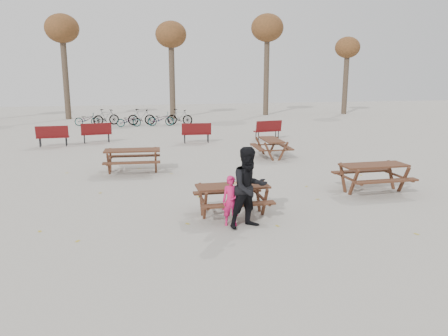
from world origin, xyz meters
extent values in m
plane|color=gray|center=(0.00, 0.00, 0.00)|extent=(80.00, 80.00, 0.00)
cube|color=#3D2116|center=(0.00, 0.00, 0.75)|extent=(1.80, 0.70, 0.05)
cube|color=#3D2116|center=(0.00, -0.60, 0.45)|extent=(1.80, 0.25, 0.05)
cube|color=#3D2116|center=(0.00, 0.60, 0.45)|extent=(1.80, 0.25, 0.05)
cylinder|color=#3D2116|center=(-0.75, -0.30, 0.36)|extent=(0.08, 0.08, 0.73)
cylinder|color=#3D2116|center=(-0.75, 0.30, 0.36)|extent=(0.08, 0.08, 0.73)
cylinder|color=#3D2116|center=(0.75, -0.30, 0.36)|extent=(0.08, 0.08, 0.73)
cylinder|color=#3D2116|center=(0.75, 0.30, 0.36)|extent=(0.08, 0.08, 0.73)
cube|color=white|center=(0.02, -0.06, 0.79)|extent=(0.18, 0.11, 0.03)
ellipsoid|color=tan|center=(0.02, -0.06, 0.83)|extent=(0.14, 0.06, 0.05)
cylinder|color=silver|center=(0.14, -0.09, 0.85)|extent=(0.06, 0.06, 0.15)
cylinder|color=orange|center=(0.14, -0.09, 0.83)|extent=(0.07, 0.07, 0.05)
cylinder|color=white|center=(0.14, -0.09, 0.94)|extent=(0.03, 0.03, 0.02)
imported|color=#CF195A|center=(-0.20, -0.72, 0.59)|extent=(0.47, 0.35, 1.19)
imported|color=black|center=(0.16, -0.94, 0.95)|extent=(1.08, 0.94, 1.89)
imported|color=black|center=(-5.22, 20.72, 0.42)|extent=(1.63, 0.59, 0.85)
imported|color=black|center=(-3.95, 20.70, 0.55)|extent=(1.89, 1.17, 1.10)
imported|color=black|center=(-2.45, 19.44, 0.42)|extent=(1.62, 0.68, 0.83)
imported|color=black|center=(-1.59, 20.24, 0.56)|extent=(1.88, 0.64, 1.11)
imported|color=black|center=(-0.32, 19.48, 0.47)|extent=(1.81, 0.72, 0.93)
imported|color=black|center=(0.99, 19.77, 0.54)|extent=(1.86, 1.16, 1.08)
cylinder|color=#382B21|center=(-7.00, 25.50, 3.15)|extent=(0.44, 0.44, 6.30)
ellipsoid|color=brown|center=(-7.00, 25.50, 6.75)|extent=(2.52, 2.52, 2.14)
cylinder|color=#382B21|center=(1.00, 24.50, 2.97)|extent=(0.44, 0.44, 5.95)
ellipsoid|color=brown|center=(1.00, 24.50, 6.38)|extent=(2.38, 2.38, 2.02)
cylinder|color=#382B21|center=(9.00, 25.50, 3.32)|extent=(0.44, 0.44, 6.65)
ellipsoid|color=brown|center=(9.00, 25.50, 7.12)|extent=(2.66, 2.66, 2.26)
cylinder|color=#382B21|center=(16.00, 25.00, 2.62)|extent=(0.44, 0.44, 5.25)
ellipsoid|color=brown|center=(16.00, 25.00, 5.62)|extent=(2.10, 2.10, 1.79)
camera|label=1|loc=(-2.46, -10.22, 3.51)|focal=35.00mm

